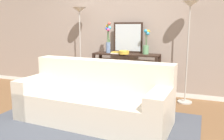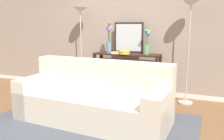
% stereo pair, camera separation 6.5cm
% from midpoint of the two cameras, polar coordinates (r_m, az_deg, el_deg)
% --- Properties ---
extents(ground_plane, '(16.00, 16.00, 0.02)m').
position_cam_midpoint_polar(ground_plane, '(3.51, -7.81, -13.00)').
color(ground_plane, brown).
extents(back_wall, '(12.00, 0.15, 3.00)m').
position_cam_midpoint_polar(back_wall, '(4.99, 2.88, 11.82)').
color(back_wall, white).
rests_on(back_wall, ground).
extents(area_rug, '(2.97, 1.86, 0.01)m').
position_cam_midpoint_polar(area_rug, '(3.48, -5.98, -12.87)').
color(area_rug, '#474C56').
rests_on(area_rug, ground).
extents(couch, '(2.26, 0.97, 0.88)m').
position_cam_midpoint_polar(couch, '(3.50, -4.81, -7.28)').
color(couch, beige).
rests_on(couch, ground).
extents(console_table, '(1.31, 0.38, 0.86)m').
position_cam_midpoint_polar(console_table, '(4.69, 3.01, 0.76)').
color(console_table, black).
rests_on(console_table, ground).
extents(floor_lamp_left, '(0.28, 0.28, 1.76)m').
position_cam_midpoint_polar(floor_lamp_left, '(5.00, -8.18, 10.45)').
color(floor_lamp_left, '#B7B2A8').
rests_on(floor_lamp_left, ground).
extents(floor_lamp_right, '(0.28, 0.28, 1.81)m').
position_cam_midpoint_polar(floor_lamp_right, '(4.36, 17.73, 10.57)').
color(floor_lamp_right, '#B7B2A8').
rests_on(floor_lamp_right, ground).
extents(wall_mirror, '(0.60, 0.02, 0.60)m').
position_cam_midpoint_polar(wall_mirror, '(4.78, 3.46, 7.81)').
color(wall_mirror, black).
rests_on(wall_mirror, console_table).
extents(vase_tall_flowers, '(0.12, 0.11, 0.61)m').
position_cam_midpoint_polar(vase_tall_flowers, '(4.76, -1.30, 7.19)').
color(vase_tall_flowers, '#6B84AD').
rests_on(vase_tall_flowers, console_table).
extents(vase_short_flowers, '(0.13, 0.13, 0.47)m').
position_cam_midpoint_polar(vase_short_flowers, '(4.56, 7.85, 6.21)').
color(vase_short_flowers, '#669E6B').
rests_on(vase_short_flowers, console_table).
extents(fruit_bowl, '(0.21, 0.21, 0.07)m').
position_cam_midpoint_polar(fruit_bowl, '(4.54, 2.48, 4.28)').
color(fruit_bowl, gold).
rests_on(fruit_bowl, console_table).
extents(book_stack, '(0.21, 0.17, 0.04)m').
position_cam_midpoint_polar(book_stack, '(4.62, 0.59, 4.20)').
color(book_stack, silver).
rests_on(book_stack, console_table).
extents(book_row_under_console, '(0.34, 0.18, 0.13)m').
position_cam_midpoint_polar(book_row_under_console, '(4.93, -1.12, -5.05)').
color(book_row_under_console, gold).
rests_on(book_row_under_console, ground).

